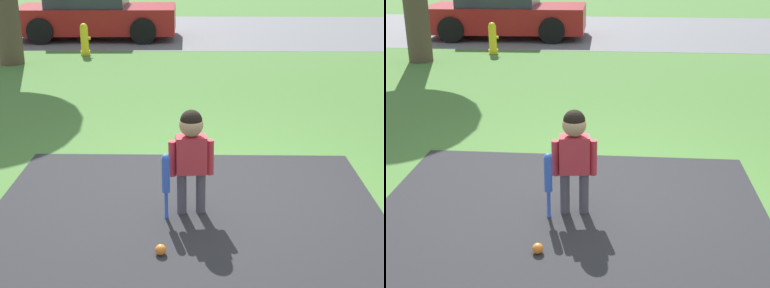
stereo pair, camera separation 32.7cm
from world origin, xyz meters
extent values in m
plane|color=#477533|center=(0.00, 0.00, 0.00)|extent=(60.00, 60.00, 0.00)
cube|color=slate|center=(0.00, 10.42, 0.00)|extent=(40.00, 6.00, 0.01)
cylinder|color=#4C4751|center=(-0.45, -0.46, 0.21)|extent=(0.09, 0.09, 0.42)
cylinder|color=#4C4751|center=(-0.27, -0.44, 0.21)|extent=(0.09, 0.09, 0.42)
cube|color=#BF2D38|center=(-0.36, -0.45, 0.60)|extent=(0.29, 0.19, 0.36)
cylinder|color=#BF2D38|center=(-0.53, -0.47, 0.56)|extent=(0.07, 0.07, 0.34)
cylinder|color=#BF2D38|center=(-0.19, -0.43, 0.56)|extent=(0.07, 0.07, 0.34)
sphere|color=tan|center=(-0.36, -0.45, 0.88)|extent=(0.22, 0.22, 0.22)
sphere|color=black|center=(-0.36, -0.45, 0.92)|extent=(0.20, 0.20, 0.20)
sphere|color=blue|center=(-0.59, -0.57, 0.02)|extent=(0.04, 0.04, 0.04)
cylinder|color=blue|center=(-0.59, -0.57, 0.14)|extent=(0.03, 0.03, 0.27)
cylinder|color=blue|center=(-0.59, -0.57, 0.44)|extent=(0.07, 0.07, 0.34)
sphere|color=blue|center=(-0.59, -0.57, 0.61)|extent=(0.07, 0.07, 0.07)
sphere|color=orange|center=(-0.60, -1.19, 0.05)|extent=(0.09, 0.09, 0.09)
cylinder|color=yellow|center=(-2.89, 6.95, 0.31)|extent=(0.18, 0.18, 0.62)
sphere|color=yellow|center=(-2.89, 6.95, 0.62)|extent=(0.17, 0.17, 0.17)
cylinder|color=yellow|center=(-2.89, 6.95, 0.07)|extent=(0.22, 0.22, 0.05)
cylinder|color=yellow|center=(-2.79, 6.95, 0.37)|extent=(0.08, 0.06, 0.06)
cube|color=maroon|center=(-3.01, 9.19, 0.50)|extent=(4.14, 1.97, 0.65)
cylinder|color=black|center=(-1.77, 10.16, 0.32)|extent=(0.65, 0.20, 0.65)
cylinder|color=black|center=(-1.72, 8.30, 0.32)|extent=(0.65, 0.20, 0.65)
cylinder|color=black|center=(-4.31, 10.08, 0.32)|extent=(0.65, 0.20, 0.65)
cylinder|color=black|center=(-4.25, 8.22, 0.32)|extent=(0.65, 0.20, 0.65)
camera|label=1|loc=(-0.28, -4.97, 2.43)|focal=50.00mm
camera|label=2|loc=(0.05, -4.95, 2.43)|focal=50.00mm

